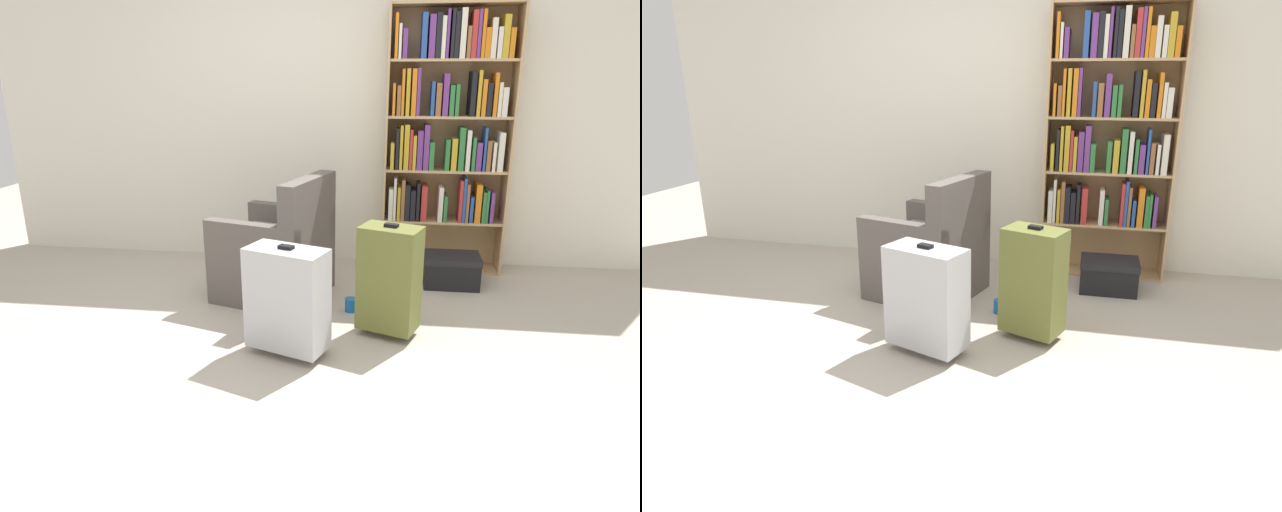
% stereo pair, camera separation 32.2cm
% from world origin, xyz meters
% --- Properties ---
extents(ground_plane, '(10.27, 10.27, 0.00)m').
position_xyz_m(ground_plane, '(0.00, 0.00, 0.00)').
color(ground_plane, '#B2A899').
extents(back_wall, '(5.87, 0.10, 2.60)m').
position_xyz_m(back_wall, '(0.00, 2.06, 1.30)').
color(back_wall, silver).
rests_on(back_wall, ground).
extents(bookshelf, '(0.98, 0.29, 2.08)m').
position_xyz_m(bookshelf, '(0.94, 1.85, 1.15)').
color(bookshelf, tan).
rests_on(bookshelf, ground).
extents(armchair, '(0.87, 0.87, 0.90)m').
position_xyz_m(armchair, '(-0.28, 1.08, 0.32)').
color(armchair, '#59514C').
rests_on(armchair, ground).
extents(mug, '(0.12, 0.08, 0.10)m').
position_xyz_m(mug, '(0.28, 0.85, 0.05)').
color(mug, '#1959A5').
rests_on(mug, ground).
extents(storage_box, '(0.43, 0.31, 0.25)m').
position_xyz_m(storage_box, '(1.01, 1.45, 0.13)').
color(storage_box, black).
rests_on(storage_box, ground).
extents(suitcase_silver, '(0.51, 0.38, 0.67)m').
position_xyz_m(suitcase_silver, '(-0.05, 0.19, 0.35)').
color(suitcase_silver, '#B7BABF').
rests_on(suitcase_silver, ground).
extents(suitcase_olive, '(0.41, 0.34, 0.72)m').
position_xyz_m(suitcase_olive, '(0.53, 0.52, 0.38)').
color(suitcase_olive, brown).
rests_on(suitcase_olive, ground).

